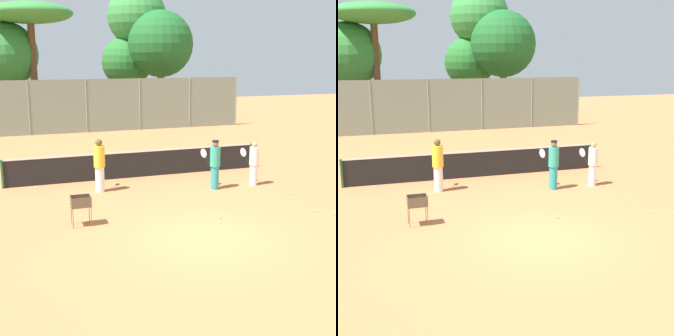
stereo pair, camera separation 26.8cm
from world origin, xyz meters
The scene contains 22 objects.
ground_plane centered at (0.00, 0.00, 0.00)m, with size 80.00×80.00×0.00m, color #C67242.
tennis_net centered at (0.00, 6.87, 0.56)m, with size 10.26×0.10×1.07m.
back_fence centered at (0.00, 18.84, 1.67)m, with size 20.98×0.08×3.34m.
tree_0 centered at (4.86, 24.36, 7.61)m, with size 4.38×4.38×9.82m.
tree_1 centered at (4.08, 24.48, 4.26)m, with size 3.80×3.80×6.20m.
tree_2 centered at (-2.80, 23.35, 7.43)m, with size 5.70×5.70×8.27m.
tree_4 centered at (-4.55, 24.62, 4.83)m, with size 4.50×4.50×7.09m.
tree_5 centered at (6.06, 22.33, 5.56)m, with size 4.73×4.73×7.96m.
player_white_outfit centered at (-1.78, 5.32, 0.98)m, with size 0.40×0.96×1.90m.
player_red_cap centered at (2.22, 4.31, 0.93)m, with size 0.53×0.86×1.80m.
player_yellow_shirt centered at (3.81, 4.32, 0.85)m, with size 0.46×0.85×1.66m.
ball_cart centered at (-2.94, 2.07, 0.65)m, with size 0.56×0.41×0.87m.
tennis_ball_0 centered at (1.57, 5.01, 0.03)m, with size 0.07×0.07×0.07m, color #D1E54C.
tennis_ball_1 centered at (4.13, 0.96, 0.03)m, with size 0.07×0.07×0.07m, color #D1E54C.
tennis_ball_2 centered at (-3.94, 6.45, 0.03)m, with size 0.07×0.07×0.07m, color #D1E54C.
tennis_ball_3 centered at (4.13, 2.29, 0.03)m, with size 0.07×0.07×0.07m, color #D1E54C.
tennis_ball_4 centered at (3.45, 5.26, 0.03)m, with size 0.07×0.07×0.07m, color #D1E54C.
tennis_ball_5 centered at (-3.06, 3.82, 0.03)m, with size 0.07×0.07×0.07m, color #D1E54C.
tennis_ball_6 centered at (3.95, 6.16, 0.03)m, with size 0.07×0.07×0.07m, color #D1E54C.
tennis_ball_7 centered at (4.54, 0.54, 0.03)m, with size 0.07×0.07×0.07m, color #D1E54C.
tennis_ball_8 centered at (1.06, 1.33, 0.03)m, with size 0.07×0.07×0.07m, color #D1E54C.
parked_car centered at (-3.46, 22.93, 0.66)m, with size 4.20×1.70×1.60m.
Camera 1 is at (-4.72, -10.68, 4.71)m, focal length 50.00 mm.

